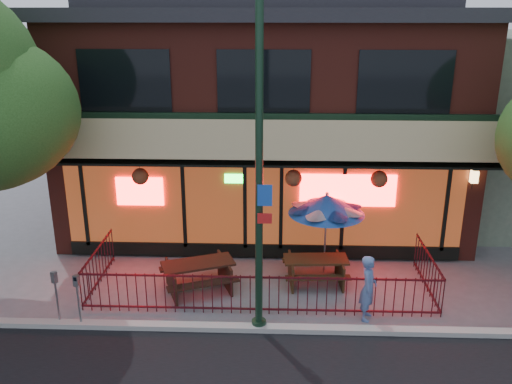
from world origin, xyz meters
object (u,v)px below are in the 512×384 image
(picnic_table_right, at_px, (316,267))
(parking_meter_far, at_px, (56,289))
(picnic_table_left, at_px, (198,272))
(parking_meter_near, at_px, (77,292))
(patio_umbrella, at_px, (327,204))
(pedestrian, at_px, (368,288))
(street_light, at_px, (259,195))

(picnic_table_right, distance_m, parking_meter_far, 6.31)
(parking_meter_far, bearing_deg, picnic_table_right, 20.14)
(picnic_table_left, height_order, parking_meter_near, parking_meter_near)
(patio_umbrella, distance_m, parking_meter_far, 6.87)
(pedestrian, bearing_deg, patio_umbrella, 35.00)
(street_light, height_order, patio_umbrella, street_light)
(picnic_table_right, bearing_deg, street_light, -122.74)
(street_light, relative_size, parking_meter_far, 5.32)
(picnic_table_right, bearing_deg, parking_meter_near, -157.40)
(street_light, relative_size, picnic_table_right, 4.09)
(parking_meter_far, bearing_deg, street_light, -0.03)
(pedestrian, distance_m, parking_meter_far, 7.00)
(picnic_table_right, xyz_separation_m, parking_meter_far, (-5.91, -2.17, 0.43))
(parking_meter_near, xyz_separation_m, parking_meter_far, (-0.51, 0.08, 0.02))
(picnic_table_left, bearing_deg, pedestrian, -16.34)
(parking_meter_far, bearing_deg, pedestrian, 4.10)
(street_light, distance_m, picnic_table_left, 3.52)
(picnic_table_right, height_order, pedestrian, pedestrian)
(picnic_table_right, relative_size, parking_meter_far, 1.30)
(parking_meter_near, distance_m, parking_meter_far, 0.52)
(patio_umbrella, bearing_deg, parking_meter_far, -155.64)
(street_light, distance_m, picnic_table_right, 3.73)
(picnic_table_right, relative_size, parking_meter_near, 1.33)
(pedestrian, relative_size, parking_meter_far, 1.19)
(patio_umbrella, distance_m, pedestrian, 2.70)
(picnic_table_right, xyz_separation_m, patio_umbrella, (0.28, 0.63, 1.49))
(picnic_table_right, bearing_deg, pedestrian, -57.33)
(patio_umbrella, relative_size, parking_meter_far, 1.73)
(patio_umbrella, bearing_deg, parking_meter_near, -153.09)
(pedestrian, distance_m, parking_meter_near, 6.49)
(street_light, bearing_deg, parking_meter_far, 179.97)
(picnic_table_left, height_order, patio_umbrella, patio_umbrella)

